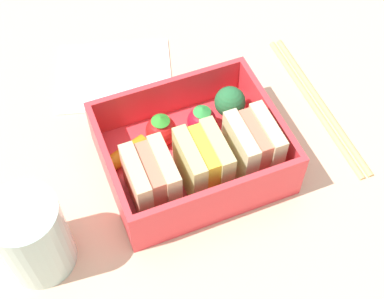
% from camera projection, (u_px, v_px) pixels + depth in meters
% --- Properties ---
extents(ground_plane, '(1.20, 1.20, 0.02)m').
position_uv_depth(ground_plane, '(192.00, 170.00, 0.55)').
color(ground_plane, '#E1B091').
extents(bento_tray, '(0.17, 0.14, 0.01)m').
position_uv_depth(bento_tray, '(192.00, 162.00, 0.54)').
color(bento_tray, '#EA373F').
rests_on(bento_tray, ground_plane).
extents(bento_rim, '(0.17, 0.14, 0.05)m').
position_uv_depth(bento_rim, '(192.00, 145.00, 0.51)').
color(bento_rim, '#EA373F').
rests_on(bento_rim, bento_tray).
extents(sandwich_left, '(0.04, 0.05, 0.06)m').
position_uv_depth(sandwich_left, '(253.00, 146.00, 0.50)').
color(sandwich_left, beige).
rests_on(sandwich_left, bento_tray).
extents(sandwich_center_left, '(0.04, 0.05, 0.06)m').
position_uv_depth(sandwich_center_left, '(203.00, 163.00, 0.49)').
color(sandwich_center_left, '#D1C67E').
rests_on(sandwich_center_left, bento_tray).
extents(sandwich_center, '(0.04, 0.05, 0.06)m').
position_uv_depth(sandwich_center, '(151.00, 180.00, 0.48)').
color(sandwich_center, '#E1BB8C').
rests_on(sandwich_center, bento_tray).
extents(broccoli_floret, '(0.03, 0.03, 0.04)m').
position_uv_depth(broccoli_floret, '(230.00, 103.00, 0.54)').
color(broccoli_floret, '#80C56C').
rests_on(broccoli_floret, bento_tray).
extents(strawberry_left, '(0.03, 0.03, 0.04)m').
position_uv_depth(strawberry_left, '(202.00, 121.00, 0.54)').
color(strawberry_left, red).
rests_on(strawberry_left, bento_tray).
extents(strawberry_far_left, '(0.03, 0.03, 0.04)m').
position_uv_depth(strawberry_far_left, '(161.00, 130.00, 0.53)').
color(strawberry_far_left, red).
rests_on(strawberry_far_left, bento_tray).
extents(carrot_stick_far_left, '(0.05, 0.03, 0.02)m').
position_uv_depth(carrot_stick_far_left, '(126.00, 154.00, 0.53)').
color(carrot_stick_far_left, orange).
rests_on(carrot_stick_far_left, bento_tray).
extents(chopstick_pair, '(0.02, 0.21, 0.01)m').
position_uv_depth(chopstick_pair, '(317.00, 102.00, 0.59)').
color(chopstick_pair, tan).
rests_on(chopstick_pair, ground_plane).
extents(drinking_glass, '(0.06, 0.06, 0.08)m').
position_uv_depth(drinking_glass, '(32.00, 236.00, 0.45)').
color(drinking_glass, silver).
rests_on(drinking_glass, ground_plane).
extents(folded_napkin, '(0.15, 0.14, 0.00)m').
position_uv_depth(folded_napkin, '(115.00, 75.00, 0.61)').
color(folded_napkin, white).
rests_on(folded_napkin, ground_plane).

